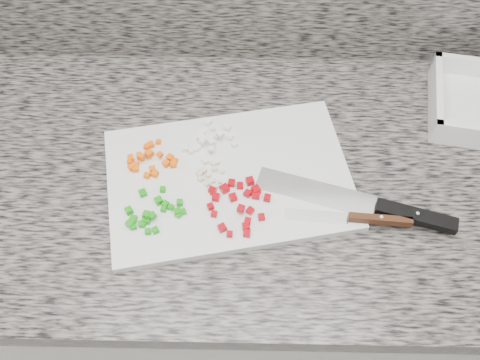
# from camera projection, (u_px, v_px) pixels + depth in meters

# --- Properties ---
(cabinet) EXTENTS (3.92, 0.62, 0.86)m
(cabinet) POSITION_uv_depth(u_px,v_px,m) (230.00, 272.00, 1.38)
(cabinet) COLOR beige
(cabinet) RESTS_ON ground
(countertop) EXTENTS (3.96, 0.64, 0.04)m
(countertop) POSITION_uv_depth(u_px,v_px,m) (226.00, 175.00, 1.00)
(countertop) COLOR #68635B
(countertop) RESTS_ON cabinet
(cutting_board) EXTENTS (0.48, 0.37, 0.01)m
(cutting_board) POSITION_uv_depth(u_px,v_px,m) (229.00, 179.00, 0.97)
(cutting_board) COLOR silver
(cutting_board) RESTS_ON countertop
(carrot_pile) EXTENTS (0.09, 0.09, 0.02)m
(carrot_pile) POSITION_uv_depth(u_px,v_px,m) (150.00, 160.00, 0.97)
(carrot_pile) COLOR #F85E05
(carrot_pile) RESTS_ON cutting_board
(onion_pile) EXTENTS (0.10, 0.11, 0.02)m
(onion_pile) POSITION_uv_depth(u_px,v_px,m) (209.00, 139.00, 1.00)
(onion_pile) COLOR white
(onion_pile) RESTS_ON cutting_board
(green_pepper_pile) EXTENTS (0.11, 0.09, 0.02)m
(green_pepper_pile) POSITION_uv_depth(u_px,v_px,m) (152.00, 213.00, 0.91)
(green_pepper_pile) COLOR #14900D
(green_pepper_pile) RESTS_ON cutting_board
(red_pepper_pile) EXTENTS (0.11, 0.12, 0.02)m
(red_pepper_pile) POSITION_uv_depth(u_px,v_px,m) (239.00, 201.00, 0.92)
(red_pepper_pile) COLOR #A6020B
(red_pepper_pile) RESTS_ON cutting_board
(garlic_pile) EXTENTS (0.05, 0.06, 0.01)m
(garlic_pile) POSITION_uv_depth(u_px,v_px,m) (208.00, 175.00, 0.96)
(garlic_pile) COLOR beige
(garlic_pile) RESTS_ON cutting_board
(chef_knife) EXTENTS (0.34, 0.13, 0.02)m
(chef_knife) POSITION_uv_depth(u_px,v_px,m) (381.00, 208.00, 0.92)
(chef_knife) COLOR silver
(chef_knife) RESTS_ON cutting_board
(paring_knife) EXTENTS (0.22, 0.03, 0.02)m
(paring_knife) POSITION_uv_depth(u_px,v_px,m) (364.00, 219.00, 0.91)
(paring_knife) COLOR silver
(paring_knife) RESTS_ON cutting_board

